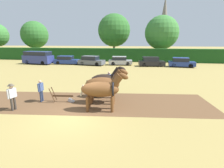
{
  "coord_description": "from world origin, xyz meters",
  "views": [
    {
      "loc": [
        3.61,
        -8.7,
        4.19
      ],
      "look_at": [
        1.69,
        3.43,
        1.1
      ],
      "focal_mm": 28.0,
      "sensor_mm": 36.0,
      "label": 1
    }
  ],
  "objects": [
    {
      "name": "parked_car_center",
      "position": [
        0.26,
        21.45,
        0.71
      ],
      "size": [
        4.14,
        2.21,
        1.47
      ],
      "rotation": [
        0.0,
        0.0,
        0.1
      ],
      "color": "#A8A8B2",
      "rests_on": "ground"
    },
    {
      "name": "parked_car_center_right",
      "position": [
        5.5,
        20.73,
        0.74
      ],
      "size": [
        4.36,
        2.25,
        1.55
      ],
      "rotation": [
        0.0,
        0.0,
        0.13
      ],
      "color": "black",
      "rests_on": "ground"
    },
    {
      "name": "draft_horse_trail_left",
      "position": [
        1.18,
        3.76,
        1.3
      ],
      "size": [
        2.75,
        1.19,
        2.41
      ],
      "rotation": [
        0.0,
        0.0,
        0.1
      ],
      "color": "black",
      "rests_on": "ground"
    },
    {
      "name": "tree_center",
      "position": [
        7.99,
        30.83,
        5.73
      ],
      "size": [
        7.05,
        7.05,
        9.27
      ],
      "color": "#4C3823",
      "rests_on": "ground"
    },
    {
      "name": "plow",
      "position": [
        -1.44,
        2.16,
        0.32
      ],
      "size": [
        1.73,
        0.5,
        1.13
      ],
      "rotation": [
        0.0,
        0.0,
        0.1
      ],
      "color": "#4C331E",
      "rests_on": "ground"
    },
    {
      "name": "parked_car_center_left",
      "position": [
        -4.63,
        20.48,
        0.76
      ],
      "size": [
        4.69,
        2.62,
        1.58
      ],
      "rotation": [
        0.0,
        0.0,
        -0.19
      ],
      "color": "#565B66",
      "rests_on": "ground"
    },
    {
      "name": "farmer_onlooker_left",
      "position": [
        -3.94,
        0.3,
        0.96
      ],
      "size": [
        0.41,
        0.64,
        1.66
      ],
      "rotation": [
        0.0,
        0.0,
        -0.21
      ],
      "color": "#38332D",
      "rests_on": "ground"
    },
    {
      "name": "farmer_beside_team",
      "position": [
        1.1,
        5.58,
        0.93
      ],
      "size": [
        0.51,
        0.47,
        1.62
      ],
      "rotation": [
        0.0,
        0.0,
        0.85
      ],
      "color": "#28334C",
      "rests_on": "ground"
    },
    {
      "name": "draft_horse_lead_right",
      "position": [
        1.31,
        2.44,
        1.33
      ],
      "size": [
        3.01,
        1.24,
        2.43
      ],
      "rotation": [
        0.0,
        0.0,
        0.1
      ],
      "color": "brown",
      "rests_on": "ground"
    },
    {
      "name": "parked_car_right",
      "position": [
        10.22,
        20.63,
        0.72
      ],
      "size": [
        4.16,
        2.13,
        1.5
      ],
      "rotation": [
        0.0,
        0.0,
        -0.09
      ],
      "color": "navy",
      "rests_on": "ground"
    },
    {
      "name": "ground_plane",
      "position": [
        0.0,
        0.0,
        0.0
      ],
      "size": [
        240.0,
        240.0,
        0.0
      ],
      "primitive_type": "plane",
      "color": "#998447"
    },
    {
      "name": "plowed_furrow_strip",
      "position": [
        -1.94,
        2.11,
        0.0
      ],
      "size": [
        21.33,
        6.61,
        0.01
      ],
      "primitive_type": "cube",
      "rotation": [
        0.0,
        0.0,
        0.1
      ],
      "color": "brown",
      "rests_on": "ground"
    },
    {
      "name": "parked_car_left",
      "position": [
        -9.36,
        20.98,
        0.71
      ],
      "size": [
        4.33,
        1.71,
        1.48
      ],
      "rotation": [
        0.0,
        0.0,
        0.0
      ],
      "color": "navy",
      "rests_on": "ground"
    },
    {
      "name": "church_spire",
      "position": [
        11.21,
        55.04,
        9.64
      ],
      "size": [
        2.84,
        2.84,
        18.41
      ],
      "color": "gray",
      "rests_on": "ground"
    },
    {
      "name": "tree_center_left",
      "position": [
        -2.47,
        32.8,
        6.37
      ],
      "size": [
        7.38,
        7.38,
        10.07
      ],
      "color": "#4C3823",
      "rests_on": "ground"
    },
    {
      "name": "hedgerow",
      "position": [
        0.0,
        27.15,
        1.29
      ],
      "size": [
        77.51,
        1.98,
        2.58
      ],
      "primitive_type": "cube",
      "color": "#194719",
      "rests_on": "ground"
    },
    {
      "name": "farmer_at_plow",
      "position": [
        -3.08,
        2.02,
        0.87
      ],
      "size": [
        0.22,
        0.63,
        1.53
      ],
      "rotation": [
        0.0,
        0.0,
        0.05
      ],
      "color": "#28334C",
      "rests_on": "ground"
    },
    {
      "name": "tree_left",
      "position": [
        -21.71,
        31.63,
        5.46
      ],
      "size": [
        6.38,
        6.38,
        8.66
      ],
      "color": "brown",
      "rests_on": "ground"
    },
    {
      "name": "parked_van",
      "position": [
        -14.48,
        20.4,
        1.16
      ],
      "size": [
        5.59,
        2.76,
        2.25
      ],
      "rotation": [
        0.0,
        0.0,
        -0.14
      ],
      "color": "navy",
      "rests_on": "ground"
    },
    {
      "name": "draft_horse_lead_left",
      "position": [
        1.45,
        1.12,
        1.34
      ],
      "size": [
        2.97,
        1.19,
        2.42
      ],
      "rotation": [
        0.0,
        0.0,
        0.1
      ],
      "color": "brown",
      "rests_on": "ground"
    }
  ]
}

